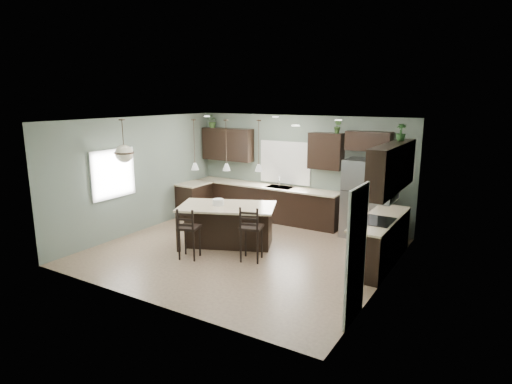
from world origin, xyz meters
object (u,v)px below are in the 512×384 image
at_px(bar_stool_left, 189,233).
at_px(bar_stool_right, 251,233).
at_px(plant_back_left, 213,121).
at_px(refrigerator, 364,199).
at_px(serving_dish, 218,202).
at_px(kitchen_island, 227,226).

height_order(bar_stool_left, bar_stool_right, bar_stool_right).
relative_size(bar_stool_left, plant_back_left, 2.98).
bearing_deg(plant_back_left, refrigerator, -2.58).
bearing_deg(bar_stool_right, plant_back_left, 120.54).
distance_m(serving_dish, bar_stool_right, 1.25).
xyz_separation_m(kitchen_island, bar_stool_left, (-0.23, -1.03, 0.08)).
relative_size(kitchen_island, plant_back_left, 5.71).
height_order(serving_dish, bar_stool_right, bar_stool_right).
height_order(kitchen_island, plant_back_left, plant_back_left).
bearing_deg(plant_back_left, serving_dish, -51.68).
bearing_deg(refrigerator, bar_stool_left, -128.87).
height_order(bar_stool_left, plant_back_left, plant_back_left).
bearing_deg(serving_dish, bar_stool_right, -19.62).
xyz_separation_m(kitchen_island, serving_dish, (-0.18, -0.08, 0.53)).
xyz_separation_m(bar_stool_right, plant_back_left, (-3.06, 2.87, 2.01)).
bearing_deg(bar_stool_right, bar_stool_left, -170.70).
distance_m(refrigerator, kitchen_island, 3.26).
distance_m(bar_stool_right, plant_back_left, 4.66).
bearing_deg(kitchen_island, plant_back_left, 108.47).
bearing_deg(serving_dish, plant_back_left, 128.32).
distance_m(refrigerator, bar_stool_right, 3.06).
distance_m(kitchen_island, bar_stool_right, 1.04).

